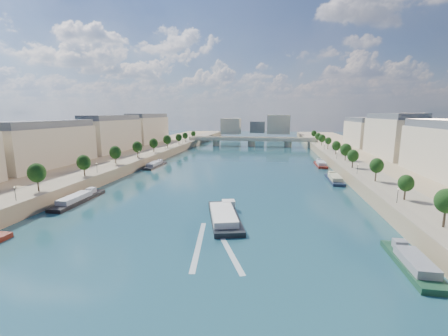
% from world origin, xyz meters
% --- Properties ---
extents(ground, '(700.00, 700.00, 0.00)m').
position_xyz_m(ground, '(0.00, 100.00, 0.00)').
color(ground, '#0B2931').
rests_on(ground, ground).
extents(quay_left, '(44.00, 520.00, 5.00)m').
position_xyz_m(quay_left, '(-72.00, 100.00, 2.50)').
color(quay_left, '#9E8460').
rests_on(quay_left, ground).
extents(quay_right, '(44.00, 520.00, 5.00)m').
position_xyz_m(quay_right, '(72.00, 100.00, 2.50)').
color(quay_right, '#9E8460').
rests_on(quay_right, ground).
extents(pave_left, '(14.00, 520.00, 0.10)m').
position_xyz_m(pave_left, '(-57.00, 100.00, 5.05)').
color(pave_left, gray).
rests_on(pave_left, quay_left).
extents(pave_right, '(14.00, 520.00, 0.10)m').
position_xyz_m(pave_right, '(57.00, 100.00, 5.05)').
color(pave_right, gray).
rests_on(pave_right, quay_right).
extents(trees_left, '(4.80, 268.80, 8.26)m').
position_xyz_m(trees_left, '(-55.00, 102.00, 10.48)').
color(trees_left, '#382B1E').
rests_on(trees_left, ground).
extents(trees_right, '(4.80, 268.80, 8.26)m').
position_xyz_m(trees_right, '(55.00, 110.00, 10.48)').
color(trees_right, '#382B1E').
rests_on(trees_right, ground).
extents(lamps_left, '(0.36, 200.36, 4.28)m').
position_xyz_m(lamps_left, '(-52.50, 90.00, 7.78)').
color(lamps_left, black).
rests_on(lamps_left, ground).
extents(lamps_right, '(0.36, 200.36, 4.28)m').
position_xyz_m(lamps_right, '(52.50, 105.00, 7.78)').
color(lamps_right, black).
rests_on(lamps_right, ground).
extents(buildings_left, '(16.00, 226.00, 23.20)m').
position_xyz_m(buildings_left, '(-85.00, 112.00, 16.45)').
color(buildings_left, beige).
rests_on(buildings_left, ground).
extents(buildings_right, '(16.00, 226.00, 23.20)m').
position_xyz_m(buildings_right, '(85.00, 112.00, 16.45)').
color(buildings_right, beige).
rests_on(buildings_right, ground).
extents(skyline, '(79.00, 42.00, 22.00)m').
position_xyz_m(skyline, '(3.19, 319.52, 14.66)').
color(skyline, beige).
rests_on(skyline, ground).
extents(bridge, '(112.00, 12.00, 8.15)m').
position_xyz_m(bridge, '(0.00, 226.11, 5.08)').
color(bridge, '#C1B79E').
rests_on(bridge, ground).
extents(tour_barge, '(14.30, 27.75, 3.71)m').
position_xyz_m(tour_barge, '(5.47, 38.24, 0.99)').
color(tour_barge, black).
rests_on(tour_barge, ground).
extents(wake, '(14.26, 25.91, 0.04)m').
position_xyz_m(wake, '(5.47, 21.61, 0.02)').
color(wake, silver).
rests_on(wake, ground).
extents(moored_barges_left, '(5.00, 163.87, 3.60)m').
position_xyz_m(moored_barges_left, '(-45.50, 35.71, 0.84)').
color(moored_barges_left, '#1B1D3C').
rests_on(moored_barges_left, ground).
extents(moored_barges_right, '(5.00, 166.40, 3.60)m').
position_xyz_m(moored_barges_right, '(45.50, 54.67, 0.84)').
color(moored_barges_right, black).
rests_on(moored_barges_right, ground).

